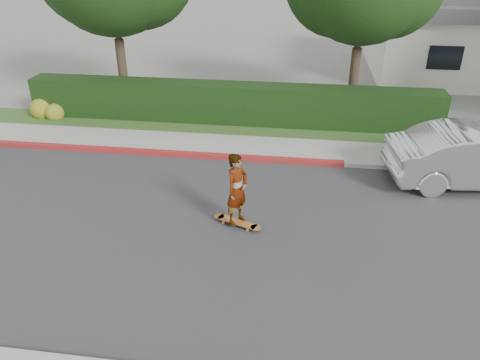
{
  "coord_description": "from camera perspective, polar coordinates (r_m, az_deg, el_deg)",
  "views": [
    {
      "loc": [
        -0.36,
        -9.01,
        6.29
      ],
      "look_at": [
        -1.75,
        0.9,
        1.0
      ],
      "focal_mm": 35.0,
      "sensor_mm": 36.0,
      "label": 1
    }
  ],
  "objects": [
    {
      "name": "skateboard",
      "position": [
        11.34,
        -0.35,
        -5.15
      ],
      "size": [
        1.26,
        0.69,
        0.12
      ],
      "rotation": [
        0.0,
        0.0,
        -0.37
      ],
      "color": "#B58231",
      "rests_on": "ground"
    },
    {
      "name": "house",
      "position": [
        26.7,
        27.24,
        15.94
      ],
      "size": [
        10.6,
        8.6,
        4.3
      ],
      "color": "beige",
      "rests_on": "ground"
    },
    {
      "name": "curb_red_section",
      "position": [
        15.23,
        -10.51,
        3.32
      ],
      "size": [
        12.0,
        0.21,
        0.15
      ],
      "primitive_type": "cube",
      "color": "maroon",
      "rests_on": "ground"
    },
    {
      "name": "ground",
      "position": [
        10.99,
        8.48,
        -7.38
      ],
      "size": [
        120.0,
        120.0,
        0.0
      ],
      "primitive_type": "plane",
      "color": "slate",
      "rests_on": "ground"
    },
    {
      "name": "hedge",
      "position": [
        17.33,
        -1.22,
        9.23
      ],
      "size": [
        15.0,
        1.0,
        1.5
      ],
      "primitive_type": "cube",
      "color": "black",
      "rests_on": "ground"
    },
    {
      "name": "planting_strip",
      "position": [
        16.81,
        8.68,
        5.77
      ],
      "size": [
        60.0,
        1.6,
        0.1
      ],
      "primitive_type": "cube",
      "color": "#2D4C1E",
      "rests_on": "ground"
    },
    {
      "name": "road",
      "position": [
        10.99,
        8.48,
        -7.36
      ],
      "size": [
        60.0,
        8.0,
        0.01
      ],
      "primitive_type": "cube",
      "color": "#2D2D30",
      "rests_on": "ground"
    },
    {
      "name": "sidewalk_far",
      "position": [
        15.34,
        8.65,
        3.58
      ],
      "size": [
        60.0,
        1.6,
        0.12
      ],
      "primitive_type": "cube",
      "color": "gray",
      "rests_on": "ground"
    },
    {
      "name": "car_silver",
      "position": [
        14.52,
        27.25,
        2.53
      ],
      "size": [
        5.21,
        2.43,
        1.65
      ],
      "primitive_type": "imported",
      "rotation": [
        0.0,
        0.0,
        1.71
      ],
      "color": "silver",
      "rests_on": "ground"
    },
    {
      "name": "skateboarder",
      "position": [
        10.87,
        -0.37,
        -1.14
      ],
      "size": [
        0.7,
        0.78,
        1.78
      ],
      "primitive_type": "imported",
      "rotation": [
        0.0,
        0.0,
        1.03
      ],
      "color": "white",
      "rests_on": "skateboard"
    },
    {
      "name": "curb_far",
      "position": [
        14.51,
        8.63,
        2.19
      ],
      "size": [
        60.0,
        0.2,
        0.15
      ],
      "primitive_type": "cube",
      "color": "#9E9E99",
      "rests_on": "ground"
    },
    {
      "name": "flowering_shrub",
      "position": [
        19.4,
        -22.54,
        7.86
      ],
      "size": [
        1.4,
        1.0,
        0.9
      ],
      "color": "#2D4C19",
      "rests_on": "ground"
    }
  ]
}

